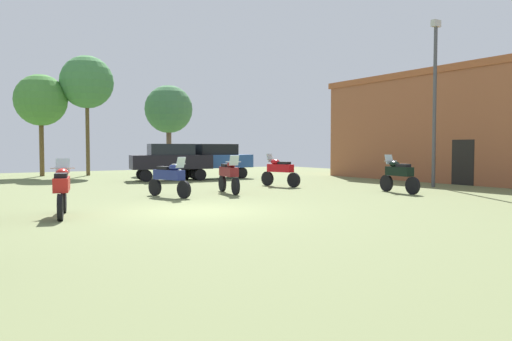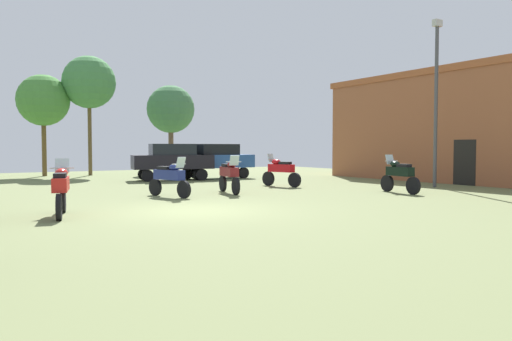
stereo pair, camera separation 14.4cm
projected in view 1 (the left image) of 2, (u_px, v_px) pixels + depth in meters
The scene contains 13 objects.
ground_plane at pixel (195, 211), 13.98m from camera, with size 44.00×52.00×0.02m.
brick_building at pixel (492, 125), 25.43m from camera, with size 6.12×18.64×5.91m.
motorcycle_1 at pixel (280, 171), 22.71m from camera, with size 0.80×2.19×1.51m.
motorcycle_2 at pixel (229, 174), 19.38m from camera, with size 0.70×2.25×1.51m.
motorcycle_4 at pixel (399, 174), 19.52m from camera, with size 0.62×2.16×1.51m.
motorcycle_7 at pixel (62, 188), 12.83m from camera, with size 0.78×2.21×1.50m.
motorcycle_8 at pixel (169, 177), 17.87m from camera, with size 0.86×2.18×1.46m.
car_2 at pixel (171, 159), 26.98m from camera, with size 4.58×2.63×2.00m.
car_3 at pixel (214, 158), 28.49m from camera, with size 4.36×1.94×2.00m.
tree_2 at pixel (87, 82), 31.50m from camera, with size 3.35×3.35×7.67m.
tree_3 at pixel (169, 110), 34.34m from camera, with size 3.32×3.32×6.14m.
tree_6 at pixel (41, 101), 30.77m from camera, with size 3.21×3.21×6.36m.
lamp_post at pixel (435, 95), 22.26m from camera, with size 0.44×0.24×7.52m.
Camera 1 is at (-6.03, -12.65, 1.82)m, focal length 34.59 mm.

